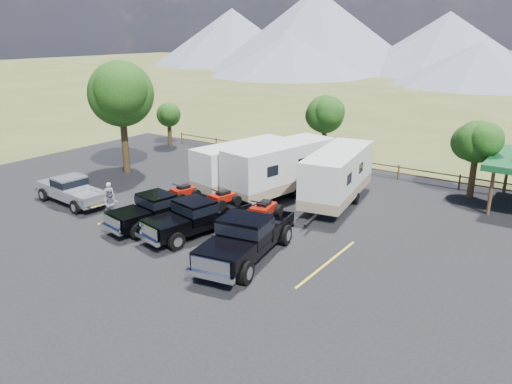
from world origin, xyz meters
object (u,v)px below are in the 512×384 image
Objects in this scene: rig_right at (248,235)px; pickup_silver at (71,190)px; trailer_right at (338,176)px; person_a at (109,196)px; tree_big_nw at (121,94)px; rig_center at (199,215)px; trailer_left at (243,165)px; person_b at (111,204)px; trailer_center at (280,169)px; rig_left at (160,207)px.

pickup_silver is (-12.66, 0.04, -0.22)m from rig_right.
person_a is (-10.07, -8.32, -0.85)m from trailer_right.
rig_center is (11.69, -5.61, -4.61)m from tree_big_nw.
trailer_left is (9.15, 1.57, -4.01)m from tree_big_nw.
pickup_silver is (-12.64, -8.95, -0.80)m from trailer_right.
rig_right is at bearing -2.17° from rig_center.
trailer_right reaches higher than rig_center.
person_b is (-8.81, -0.28, -0.23)m from rig_right.
rig_right reaches higher than pickup_silver.
trailer_center is 1.03× the size of trailer_right.
tree_big_nw reaches higher than trailer_left.
person_a is (-3.92, -7.41, -0.75)m from trailer_left.
rig_center is at bearing -32.90° from person_b.
trailer_center is 5.62× the size of person_b.
trailer_left is at bearing 121.19° from rig_center.
trailer_center is at bearing 13.99° from trailer_left.
rig_left is 3.73× the size of person_a.
rig_center is at bearing 145.15° from person_a.
person_b is (6.51, -6.78, -4.72)m from tree_big_nw.
trailer_right is at bearing 64.29° from rig_left.
trailer_center reaches higher than rig_left.
trailer_right is 12.80m from person_b.
rig_left is 7.43m from trailer_left.
tree_big_nw reaches higher than trailer_center.
trailer_center is at bearing 136.66° from pickup_silver.
rig_left is at bearing -77.73° from trailer_left.
rig_center is at bearing -25.63° from tree_big_nw.
tree_big_nw is 13.76m from rig_center.
rig_left is at bearing -163.25° from rig_center.
pickup_silver is at bearing 129.65° from person_b.
pickup_silver is at bearing 169.96° from rig_right.
person_a is at bearing 97.97° from person_b.
person_b reaches higher than pickup_silver.
trailer_right reaches higher than pickup_silver.
trailer_center reaches higher than rig_center.
tree_big_nw is at bearing 88.17° from person_b.
rig_left is at bearing -32.20° from tree_big_nw.
rig_right is 12.66m from pickup_silver.
trailer_left reaches higher than pickup_silver.
tree_big_nw is 10.11m from trailer_left.
rig_right is 10.17m from trailer_left.
trailer_center is at bearing 12.23° from person_b.
rig_left is 6.11m from rig_right.
tree_big_nw is at bearing 158.14° from rig_left.
rig_right is at bearing -99.15° from trailer_right.
rig_left is at bearing 100.55° from pickup_silver.
tree_big_nw is at bearing -161.01° from trailer_center.
rig_left is at bearing 163.75° from rig_right.
trailer_center is at bearing 103.18° from rig_right.
trailer_right is at bearing 19.91° from trailer_left.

